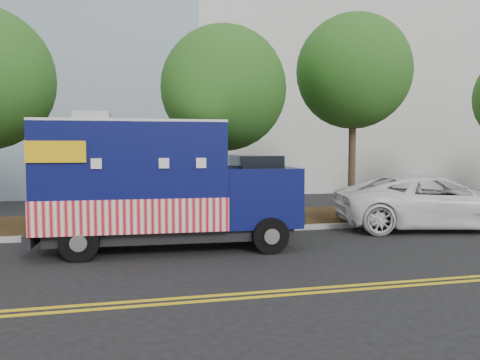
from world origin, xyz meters
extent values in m
plane|color=black|center=(0.00, 0.00, 0.00)|extent=(120.00, 120.00, 0.00)
cube|color=#9E9E99|center=(0.00, 1.40, 0.07)|extent=(120.00, 0.18, 0.15)
cube|color=black|center=(0.00, 3.50, 0.07)|extent=(120.00, 4.00, 0.15)
cube|color=gold|center=(0.00, -4.45, 0.01)|extent=(120.00, 0.10, 0.01)
cube|color=gold|center=(0.00, -4.70, 0.01)|extent=(120.00, 0.10, 0.01)
cylinder|color=#38281C|center=(1.43, 2.65, 1.74)|extent=(0.26, 0.26, 3.47)
sphere|color=#1C5818|center=(1.43, 2.65, 4.49)|extent=(4.05, 4.05, 4.05)
cylinder|color=#38281C|center=(6.33, 3.33, 2.14)|extent=(0.26, 0.26, 4.28)
sphere|color=#1C5818|center=(6.33, 3.33, 5.31)|extent=(4.12, 4.12, 4.12)
cube|color=#473828|center=(-3.52, 1.88, 1.20)|extent=(0.06, 0.06, 2.40)
cube|color=black|center=(-0.52, -0.33, 0.45)|extent=(6.03, 2.29, 0.30)
cube|color=#0A0F4C|center=(-1.48, -0.28, 1.91)|extent=(4.56, 2.64, 2.54)
cube|color=red|center=(-1.48, -0.28, 1.01)|extent=(4.61, 2.71, 0.80)
cube|color=white|center=(-1.48, -0.28, 3.20)|extent=(4.56, 2.64, 0.06)
cube|color=#B7B7BA|center=(-2.43, -0.24, 3.34)|extent=(0.89, 0.89, 0.23)
cube|color=#0A0F4C|center=(1.70, -0.43, 1.33)|extent=(2.01, 2.37, 1.48)
cube|color=black|center=(1.65, -0.43, 2.04)|extent=(1.16, 2.11, 0.69)
cube|color=black|center=(2.68, -0.48, 0.83)|extent=(0.18, 2.12, 0.32)
cube|color=black|center=(-3.75, -0.17, 0.48)|extent=(0.30, 2.39, 0.30)
cube|color=#B7B7BA|center=(-3.72, -0.18, 1.96)|extent=(0.13, 1.91, 2.01)
cube|color=#B7B7BA|center=(-1.10, 0.96, 1.96)|extent=(1.91, 0.13, 1.17)
cube|color=yellow|center=(-3.12, -1.47, 2.49)|extent=(1.27, 0.08, 0.48)
cube|color=yellow|center=(-3.01, 1.05, 2.49)|extent=(1.27, 0.08, 0.48)
cylinder|color=black|center=(1.76, -1.52, 0.45)|extent=(0.90, 0.34, 0.89)
cylinder|color=black|center=(1.86, 0.65, 0.45)|extent=(0.90, 0.34, 0.89)
cylinder|color=black|center=(-2.69, -1.31, 0.45)|extent=(0.90, 0.34, 0.89)
cylinder|color=black|center=(-2.59, 0.85, 0.45)|extent=(0.90, 0.34, 0.89)
imported|color=white|center=(7.87, 0.68, 0.85)|extent=(6.58, 4.08, 1.70)
camera|label=1|loc=(-1.54, -12.33, 2.59)|focal=35.00mm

